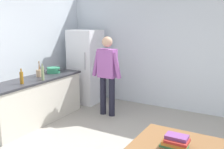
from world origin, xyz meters
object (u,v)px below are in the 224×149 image
object	(u,v)px
person	(107,71)
bottle_oil_amber	(22,78)
refrigerator	(86,67)
utensil_jar	(39,73)
book_stack	(176,142)
cooking_pot	(54,70)
bottle_vinegar_tall	(43,73)

from	to	relation	value
person	bottle_oil_amber	world-z (taller)	person
refrigerator	utensil_jar	xyz separation A→B (m)	(-0.14, -1.43, 0.08)
book_stack	cooking_pot	bearing A→B (deg)	151.79
bottle_oil_amber	book_stack	world-z (taller)	bottle_oil_amber
person	book_stack	bearing A→B (deg)	-45.70
person	bottle_vinegar_tall	xyz separation A→B (m)	(-0.80, -1.07, 0.06)
bottle_vinegar_tall	book_stack	distance (m)	3.10
utensil_jar	bottle_oil_amber	bearing A→B (deg)	-74.17
refrigerator	person	distance (m)	1.10
refrigerator	bottle_vinegar_tall	bearing A→B (deg)	-84.63
person	book_stack	xyz separation A→B (m)	(2.10, -2.15, -0.17)
person	book_stack	world-z (taller)	person
book_stack	refrigerator	bearing A→B (deg)	138.43
bottle_vinegar_tall	bottle_oil_amber	xyz separation A→B (m)	(-0.13, -0.40, -0.02)
utensil_jar	book_stack	distance (m)	3.44
utensil_jar	bottle_oil_amber	distance (m)	0.62
refrigerator	person	xyz separation A→B (m)	(0.95, -0.55, 0.08)
cooking_pot	person	bearing A→B (deg)	21.19
utensil_jar	bottle_vinegar_tall	bearing A→B (deg)	-33.20
bottle_vinegar_tall	utensil_jar	bearing A→B (deg)	146.80
refrigerator	utensil_jar	distance (m)	1.44
refrigerator	person	bearing A→B (deg)	-30.23
cooking_pot	utensil_jar	distance (m)	0.44
cooking_pot	bottle_oil_amber	distance (m)	1.05
book_stack	person	bearing A→B (deg)	134.30
refrigerator	bottle_vinegar_tall	xyz separation A→B (m)	(0.15, -1.62, 0.14)
utensil_jar	refrigerator	bearing A→B (deg)	84.23
person	bottle_vinegar_tall	size ratio (longest dim) A/B	5.31
utensil_jar	book_stack	world-z (taller)	utensil_jar
utensil_jar	bottle_oil_amber	world-z (taller)	utensil_jar
person	bottle_vinegar_tall	world-z (taller)	person
person	bottle_oil_amber	size ratio (longest dim) A/B	6.07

